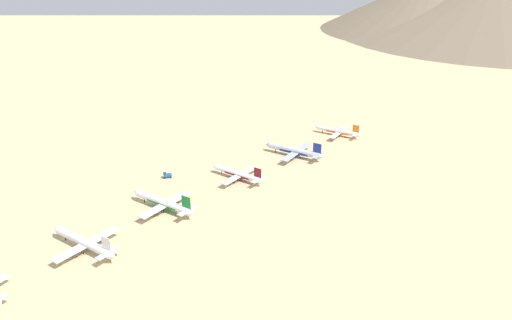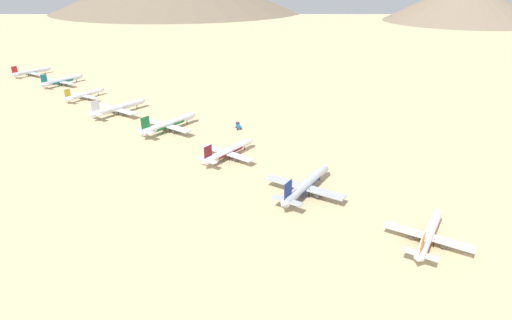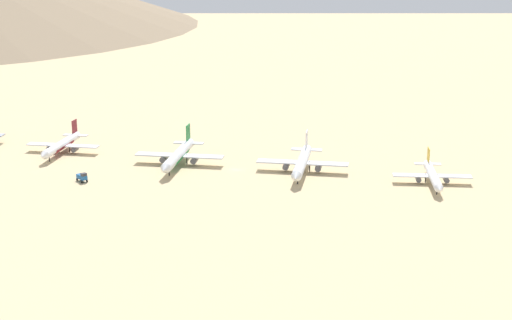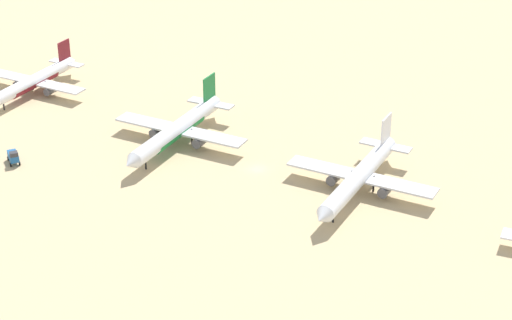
{
  "view_description": "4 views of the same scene",
  "coord_description": "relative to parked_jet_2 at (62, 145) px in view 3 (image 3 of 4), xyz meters",
  "views": [
    {
      "loc": [
        -219.55,
        152.67,
        151.04
      ],
      "look_at": [
        0.44,
        -110.41,
        3.16
      ],
      "focal_mm": 38.13,
      "sensor_mm": 36.0,
      "label": 1
    },
    {
      "loc": [
        -152.22,
        -230.8,
        91.61
      ],
      "look_at": [
        -6.08,
        -103.48,
        4.4
      ],
      "focal_mm": 29.34,
      "sensor_mm": 36.0,
      "label": 2
    },
    {
      "loc": [
        307.2,
        83.4,
        96.12
      ],
      "look_at": [
        -5.27,
        7.58,
        3.38
      ],
      "focal_mm": 54.75,
      "sensor_mm": 36.0,
      "label": 3
    },
    {
      "loc": [
        186.23,
        115.22,
        115.42
      ],
      "look_at": [
        5.3,
        3.08,
        5.88
      ],
      "focal_mm": 66.75,
      "sensor_mm": 36.0,
      "label": 4
    }
  ],
  "objects": [
    {
      "name": "parked_jet_4",
      "position": [
        3.84,
        112.33,
        0.61
      ],
      "size": [
        47.82,
        38.89,
        13.79
      ],
      "color": "silver",
      "rests_on": "ground"
    },
    {
      "name": "service_truck",
      "position": [
        37.35,
        27.93,
        -1.95
      ],
      "size": [
        5.08,
        5.65,
        3.9
      ],
      "color": "#1E5999",
      "rests_on": "ground"
    },
    {
      "name": "parked_jet_3",
      "position": [
        5.69,
        58.28,
        0.59
      ],
      "size": [
        48.19,
        39.2,
        13.89
      ],
      "color": "silver",
      "rests_on": "ground"
    },
    {
      "name": "ground_plane",
      "position": [
        6.58,
        84.16,
        -4.03
      ],
      "size": [
        2365.75,
        2365.75,
        0.0
      ],
      "primitive_type": "plane",
      "color": "tan"
    },
    {
      "name": "parked_jet_2",
      "position": [
        0.0,
        0.0,
        0.0
      ],
      "size": [
        42.01,
        34.14,
        12.11
      ],
      "color": "white",
      "rests_on": "ground"
    },
    {
      "name": "parked_jet_5",
      "position": [
        7.29,
        166.01,
        -0.26
      ],
      "size": [
        38.76,
        31.69,
        11.21
      ],
      "color": "white",
      "rests_on": "ground"
    }
  ]
}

